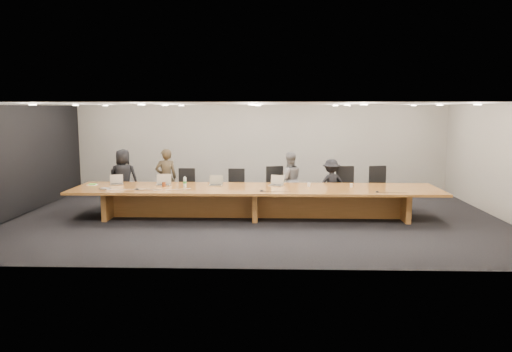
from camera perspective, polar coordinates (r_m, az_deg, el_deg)
The scene contains 28 objects.
ground at distance 12.44m, azimuth -0.04°, elevation -4.76°, with size 12.00×12.00×0.00m, color black.
back_wall at distance 16.19m, azimuth 0.42°, elevation 3.18°, with size 12.00×0.02×2.80m, color beige.
left_wall_panel at distance 13.76m, azimuth -25.62°, elevation 1.47°, with size 0.08×7.84×2.74m, color black.
conference_table at distance 12.34m, azimuth -0.05°, elevation -2.40°, with size 9.00×1.80×0.75m.
chair_far_left at distance 14.24m, azimuth -15.53°, elevation -1.34°, with size 0.52×0.52×1.03m, color black, non-canonical shape.
chair_left at distance 13.68m, azimuth -8.08°, elevation -1.37°, with size 0.55×0.55×1.08m, color black, non-canonical shape.
chair_mid_left at distance 13.56m, azimuth -2.33°, elevation -1.41°, with size 0.55×0.55×1.07m, color black, non-canonical shape.
chair_mid_right at distance 13.51m, azimuth 2.46°, elevation -1.28°, with size 0.58×0.58×1.15m, color black, non-canonical shape.
chair_right at distance 13.62m, azimuth 10.31°, elevation -1.29°, with size 0.59×0.59×1.16m, color black, non-canonical shape.
chair_far_right at distance 13.90m, azimuth 14.09°, elevation -1.23°, with size 0.59×0.59×1.16m, color black, non-canonical shape.
person_a at distance 14.10m, azimuth -14.91°, elevation -0.23°, with size 0.78×0.51×1.60m, color black.
person_b at distance 13.85m, azimuth -10.23°, elevation -0.21°, with size 0.59×0.38×1.61m, color #342B1C.
person_c at distance 13.52m, azimuth 3.82°, elevation -0.48°, with size 0.74×0.58×1.52m, color #5A5A5D.
person_d at distance 13.58m, azimuth 8.58°, elevation -0.90°, with size 0.86×0.50×1.34m, color black.
laptop_a at distance 13.27m, azimuth -15.65°, elevation -0.40°, with size 0.33×0.24×0.26m, color tan, non-canonical shape.
laptop_b at distance 12.86m, azimuth -10.57°, elevation -0.42°, with size 0.37×0.27×0.29m, color #C4B295, non-canonical shape.
laptop_c at distance 12.65m, azimuth -4.64°, elevation -0.52°, with size 0.33×0.24×0.26m, color tan, non-canonical shape.
laptop_d at distance 12.59m, azimuth 2.29°, elevation -0.51°, with size 0.35×0.25×0.27m, color #B8A88C, non-canonical shape.
water_bottle at distance 12.48m, azimuth -8.14°, elevation -0.72°, with size 0.08×0.08×0.25m, color silver.
amber_mug at distance 12.70m, azimuth -10.48°, elevation -0.93°, with size 0.09×0.09×0.11m, color maroon.
paper_cup_near at distance 12.51m, azimuth 6.07°, elevation -1.00°, with size 0.08×0.08×0.10m, color silver.
paper_cup_far at distance 12.61m, azimuth 10.84°, elevation -1.05°, with size 0.07×0.07×0.09m, color silver.
notepad at distance 13.36m, azimuth -18.20°, elevation -0.97°, with size 0.22×0.18×0.01m, color white.
lime_gadget at distance 13.35m, azimuth -18.17°, elevation -0.89°, with size 0.17×0.10×0.03m, color #55BD32.
av_box at distance 12.56m, azimuth -16.84°, elevation -1.41°, with size 0.23×0.17×0.03m, color #AAAAAF.
mic_left at distance 12.35m, azimuth -13.47°, elevation -1.45°, with size 0.13×0.13×0.03m, color black.
mic_center at distance 11.75m, azimuth 0.65°, elevation -1.69°, with size 0.12×0.12×0.03m, color black.
mic_right at distance 11.97m, azimuth 13.70°, elevation -1.75°, with size 0.11×0.11×0.03m, color black.
Camera 1 is at (0.40, -12.13, 2.70)m, focal length 35.00 mm.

